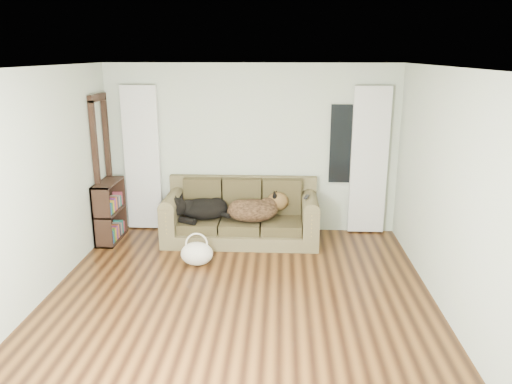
{
  "coord_description": "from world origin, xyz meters",
  "views": [
    {
      "loc": [
        0.47,
        -5.09,
        2.74
      ],
      "look_at": [
        0.12,
        1.6,
        0.87
      ],
      "focal_mm": 35.0,
      "sensor_mm": 36.0,
      "label": 1
    }
  ],
  "objects_px": {
    "dog_black_lab": "(201,210)",
    "dog_shepherd": "(256,211)",
    "tote_bag": "(197,254)",
    "sofa": "(241,212)",
    "bookshelf": "(110,208)"
  },
  "relations": [
    {
      "from": "sofa",
      "to": "dog_shepherd",
      "type": "distance_m",
      "value": 0.23
    },
    {
      "from": "dog_black_lab",
      "to": "dog_shepherd",
      "type": "xyz_separation_m",
      "value": [
        0.82,
        -0.01,
        0.01
      ]
    },
    {
      "from": "tote_bag",
      "to": "bookshelf",
      "type": "bearing_deg",
      "value": 149.48
    },
    {
      "from": "dog_black_lab",
      "to": "dog_shepherd",
      "type": "height_order",
      "value": "dog_shepherd"
    },
    {
      "from": "dog_shepherd",
      "to": "dog_black_lab",
      "type": "bearing_deg",
      "value": -9.92
    },
    {
      "from": "dog_shepherd",
      "to": "tote_bag",
      "type": "bearing_deg",
      "value": 41.17
    },
    {
      "from": "dog_shepherd",
      "to": "tote_bag",
      "type": "xyz_separation_m",
      "value": [
        -0.74,
        -0.88,
        -0.33
      ]
    },
    {
      "from": "sofa",
      "to": "dog_black_lab",
      "type": "height_order",
      "value": "sofa"
    },
    {
      "from": "dog_shepherd",
      "to": "bookshelf",
      "type": "relative_size",
      "value": 0.87
    },
    {
      "from": "sofa",
      "to": "dog_shepherd",
      "type": "height_order",
      "value": "sofa"
    },
    {
      "from": "dog_black_lab",
      "to": "bookshelf",
      "type": "height_order",
      "value": "bookshelf"
    },
    {
      "from": "dog_black_lab",
      "to": "sofa",
      "type": "bearing_deg",
      "value": 5.03
    },
    {
      "from": "sofa",
      "to": "bookshelf",
      "type": "relative_size",
      "value": 2.51
    },
    {
      "from": "sofa",
      "to": "dog_shepherd",
      "type": "xyz_separation_m",
      "value": [
        0.22,
        -0.06,
        0.04
      ]
    },
    {
      "from": "sofa",
      "to": "dog_shepherd",
      "type": "bearing_deg",
      "value": -14.83
    }
  ]
}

